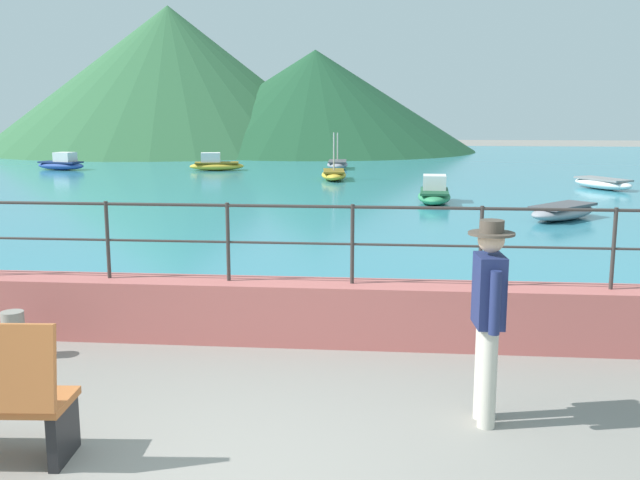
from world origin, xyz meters
The scene contains 15 objects.
ground_plane centered at (0.00, 0.00, 0.00)m, with size 120.00×120.00×0.00m, color gray.
promenade_wall centered at (0.00, 3.20, 0.35)m, with size 20.00×0.56×0.70m, color #BC605B.
railing centered at (0.00, 3.20, 1.31)m, with size 18.44×0.04×0.90m.
lake_water centered at (0.00, 25.84, 0.03)m, with size 64.00×44.32×0.06m, color teal.
hill_main centered at (-13.08, 41.88, 4.57)m, with size 23.77×23.77×9.14m, color #33663D.
hill_secondary centered at (-3.58, 41.45, 3.15)m, with size 20.27×20.27×6.30m, color #1E4C2D.
person_walking centered at (1.94, 1.16, 0.98)m, with size 0.38×0.57×1.75m.
bollard centered at (-2.89, 2.37, 0.25)m, with size 0.24×0.24×0.51m, color gray.
boat_1 centered at (-0.93, 21.95, 0.26)m, with size 1.11×2.37×1.74m.
boat_2 centered at (5.23, 12.69, 0.26)m, with size 2.22×2.30×0.36m.
boat_3 centered at (8.09, 19.65, 0.26)m, with size 1.93×2.44×0.36m.
boat_4 centered at (-12.96, 25.32, 0.33)m, with size 2.46×1.47×0.76m.
boat_5 centered at (-6.26, 25.62, 0.33)m, with size 2.43×1.34×0.76m.
boat_6 centered at (2.37, 15.54, 0.33)m, with size 1.02×2.34×0.76m.
boat_7 centered at (-1.15, 26.99, 0.26)m, with size 1.01×2.34×1.56m.
Camera 1 is at (1.10, -4.75, 2.64)m, focal length 40.63 mm.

